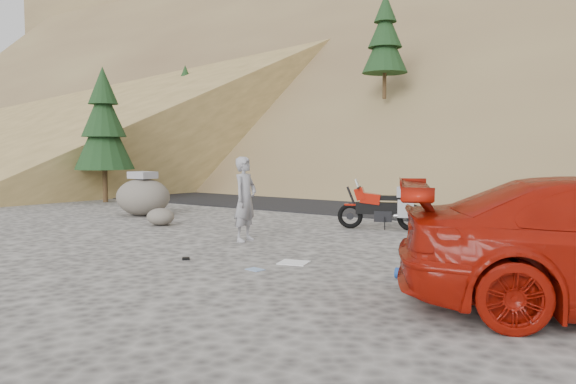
% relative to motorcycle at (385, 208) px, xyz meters
% --- Properties ---
extents(ground, '(140.00, 140.00, 0.00)m').
position_rel_motorcycle_xyz_m(ground, '(-0.71, -3.73, -0.55)').
color(ground, '#44413F').
rests_on(ground, ground).
extents(road, '(120.00, 7.00, 0.05)m').
position_rel_motorcycle_xyz_m(road, '(-0.71, 5.27, -0.55)').
color(road, black).
rests_on(road, ground).
extents(hillside, '(120.00, 73.00, 46.72)m').
position_rel_motorcycle_xyz_m(hillside, '(-0.75, 37.15, 10.53)').
color(hillside, brown).
rests_on(hillside, ground).
extents(conifer_verge, '(2.20, 2.20, 5.04)m').
position_rel_motorcycle_xyz_m(conifer_verge, '(-11.71, 0.77, 2.34)').
color(conifer_verge, '#382414').
rests_on(conifer_verge, ground).
extents(motorcycle, '(2.05, 1.06, 1.28)m').
position_rel_motorcycle_xyz_m(motorcycle, '(0.00, 0.00, 0.00)').
color(motorcycle, black).
rests_on(motorcycle, ground).
extents(man, '(0.49, 0.70, 1.84)m').
position_rel_motorcycle_xyz_m(man, '(-1.80, -3.28, -0.55)').
color(man, gray).
rests_on(man, ground).
extents(boulder, '(2.02, 1.83, 1.29)m').
position_rel_motorcycle_xyz_m(boulder, '(-7.24, -1.34, 0.02)').
color(boulder, '#56534A').
rests_on(boulder, ground).
extents(small_rock, '(0.91, 0.86, 0.45)m').
position_rel_motorcycle_xyz_m(small_rock, '(-5.20, -2.56, -0.32)').
color(small_rock, '#56534A').
rests_on(small_rock, ground).
extents(gear_white_cloth, '(0.59, 0.55, 0.02)m').
position_rel_motorcycle_xyz_m(gear_white_cloth, '(0.38, -4.66, -0.54)').
color(gear_white_cloth, white).
rests_on(gear_white_cloth, ground).
extents(gear_blue_mat, '(0.43, 0.20, 0.17)m').
position_rel_motorcycle_xyz_m(gear_blue_mat, '(2.53, -4.71, -0.46)').
color(gear_blue_mat, navy).
rests_on(gear_blue_mat, ground).
extents(gear_bottle, '(0.09, 0.09, 0.19)m').
position_rel_motorcycle_xyz_m(gear_bottle, '(2.75, -4.60, -0.45)').
color(gear_bottle, navy).
rests_on(gear_bottle, ground).
extents(gear_funnel, '(0.17, 0.17, 0.17)m').
position_rel_motorcycle_xyz_m(gear_funnel, '(3.27, -5.52, -0.46)').
color(gear_funnel, '#B60C13').
rests_on(gear_funnel, ground).
extents(gear_glove_b, '(0.17, 0.17, 0.05)m').
position_rel_motorcycle_xyz_m(gear_glove_b, '(-1.40, -5.52, -0.52)').
color(gear_glove_b, black).
rests_on(gear_glove_b, ground).
extents(gear_blue_cloth, '(0.32, 0.25, 0.01)m').
position_rel_motorcycle_xyz_m(gear_blue_cloth, '(0.15, -5.48, -0.54)').
color(gear_blue_cloth, '#7C97BF').
rests_on(gear_blue_cloth, ground).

